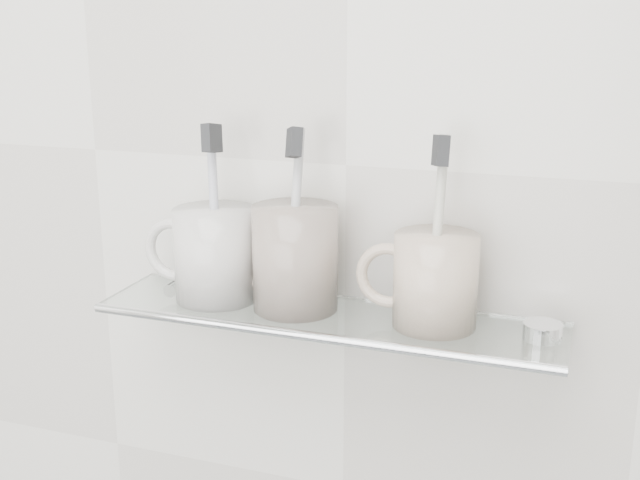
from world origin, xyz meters
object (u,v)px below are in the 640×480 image
at_px(mug_left, 216,254).
at_px(mug_center, 295,258).
at_px(shelf_glass, 327,317).
at_px(mug_right, 435,281).

xyz_separation_m(mug_left, mug_center, (0.09, 0.00, 0.01)).
bearing_deg(shelf_glass, mug_left, 177.84).
bearing_deg(mug_left, mug_right, 23.92).
height_order(mug_left, mug_right, mug_left).
xyz_separation_m(shelf_glass, mug_left, (-0.13, 0.00, 0.06)).
xyz_separation_m(shelf_glass, mug_right, (0.11, 0.00, 0.05)).
relative_size(shelf_glass, mug_left, 4.84).
height_order(mug_left, mug_center, mug_center).
height_order(shelf_glass, mug_right, mug_right).
relative_size(mug_left, mug_right, 1.07).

